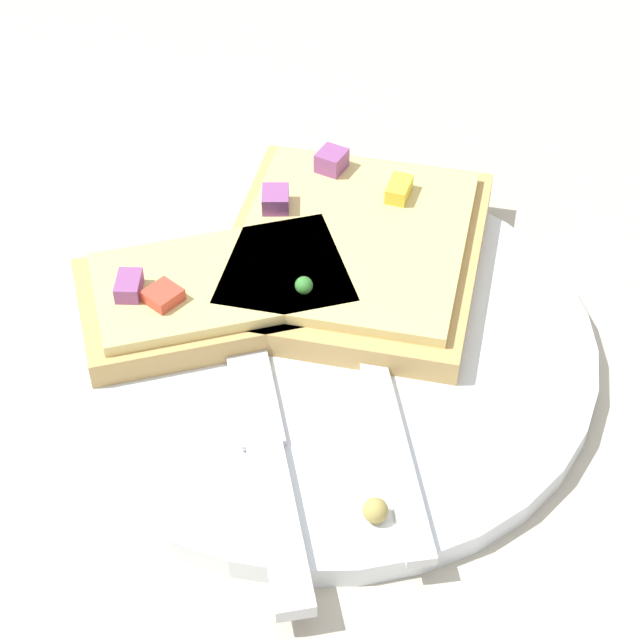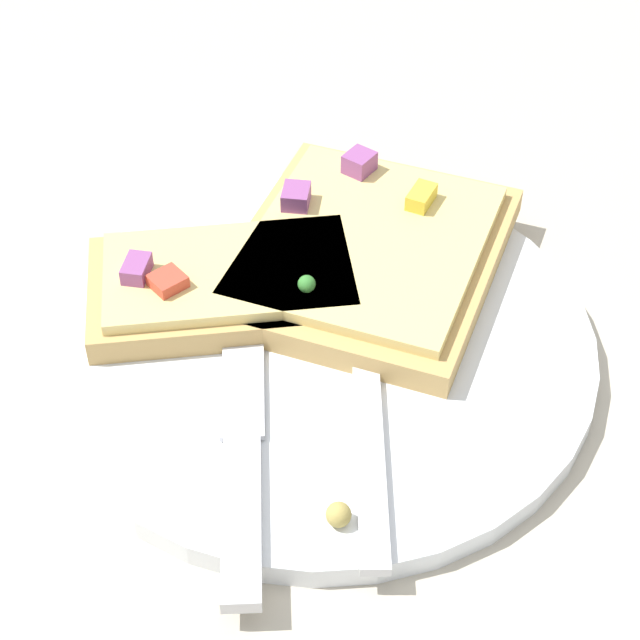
{
  "view_description": "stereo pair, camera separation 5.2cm",
  "coord_description": "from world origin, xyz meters",
  "px_view_note": "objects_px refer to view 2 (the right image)",
  "views": [
    {
      "loc": [
        -0.24,
        -0.28,
        0.38
      ],
      "look_at": [
        0.0,
        0.0,
        0.02
      ],
      "focal_mm": 60.0,
      "sensor_mm": 36.0,
      "label": 1
    },
    {
      "loc": [
        -0.2,
        -0.31,
        0.38
      ],
      "look_at": [
        0.0,
        0.0,
        0.02
      ],
      "focal_mm": 60.0,
      "sensor_mm": 36.0,
      "label": 2
    }
  ],
  "objects_px": {
    "plate": "(320,343)",
    "pizza_slice_corner": "(228,283)",
    "knife": "(243,423)",
    "pizza_slice_main": "(367,252)",
    "fork": "(366,368)"
  },
  "relations": [
    {
      "from": "plate",
      "to": "pizza_slice_corner",
      "type": "height_order",
      "value": "pizza_slice_corner"
    },
    {
      "from": "knife",
      "to": "pizza_slice_main",
      "type": "bearing_deg",
      "value": -30.76
    },
    {
      "from": "pizza_slice_main",
      "to": "plate",
      "type": "bearing_deg",
      "value": -4.79
    },
    {
      "from": "knife",
      "to": "pizza_slice_corner",
      "type": "xyz_separation_m",
      "value": [
        0.04,
        0.08,
        0.01
      ]
    },
    {
      "from": "pizza_slice_main",
      "to": "pizza_slice_corner",
      "type": "relative_size",
      "value": 1.24
    },
    {
      "from": "plate",
      "to": "pizza_slice_main",
      "type": "bearing_deg",
      "value": 32.23
    },
    {
      "from": "fork",
      "to": "pizza_slice_corner",
      "type": "distance_m",
      "value": 0.09
    },
    {
      "from": "plate",
      "to": "fork",
      "type": "relative_size",
      "value": 1.5
    },
    {
      "from": "knife",
      "to": "pizza_slice_corner",
      "type": "bearing_deg",
      "value": 4.97
    },
    {
      "from": "plate",
      "to": "pizza_slice_corner",
      "type": "relative_size",
      "value": 1.69
    },
    {
      "from": "plate",
      "to": "knife",
      "type": "distance_m",
      "value": 0.07
    },
    {
      "from": "fork",
      "to": "pizza_slice_corner",
      "type": "xyz_separation_m",
      "value": [
        -0.03,
        0.08,
        0.01
      ]
    },
    {
      "from": "plate",
      "to": "pizza_slice_main",
      "type": "height_order",
      "value": "pizza_slice_main"
    },
    {
      "from": "plate",
      "to": "fork",
      "type": "bearing_deg",
      "value": -81.72
    },
    {
      "from": "pizza_slice_main",
      "to": "pizza_slice_corner",
      "type": "height_order",
      "value": "pizza_slice_main"
    }
  ]
}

